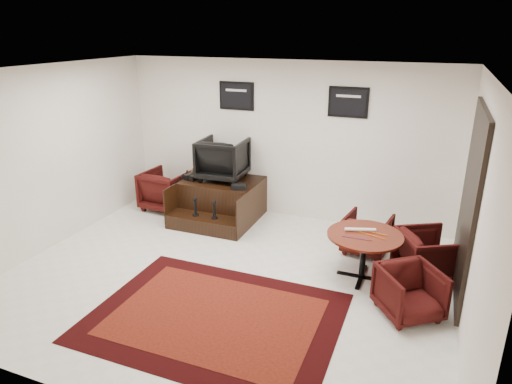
{
  "coord_description": "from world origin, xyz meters",
  "views": [
    {
      "loc": [
        2.47,
        -5.05,
        3.3
      ],
      "look_at": [
        0.1,
        0.9,
        0.98
      ],
      "focal_mm": 32.0,
      "sensor_mm": 36.0,
      "label": 1
    }
  ],
  "objects_px": {
    "armchair_side": "(166,188)",
    "meeting_table": "(365,240)",
    "shine_chair": "(223,157)",
    "shine_podium": "(221,201)",
    "table_chair_window": "(428,253)",
    "table_chair_corner": "(410,290)",
    "table_chair_back": "(367,232)"
  },
  "relations": [
    {
      "from": "shine_chair",
      "to": "table_chair_back",
      "type": "relative_size",
      "value": 1.22
    },
    {
      "from": "armchair_side",
      "to": "table_chair_corner",
      "type": "bearing_deg",
      "value": 160.96
    },
    {
      "from": "shine_podium",
      "to": "meeting_table",
      "type": "distance_m",
      "value": 3.03
    },
    {
      "from": "table_chair_window",
      "to": "shine_podium",
      "type": "bearing_deg",
      "value": 47.3
    },
    {
      "from": "shine_chair",
      "to": "shine_podium",
      "type": "bearing_deg",
      "value": 86.67
    },
    {
      "from": "shine_podium",
      "to": "table_chair_corner",
      "type": "bearing_deg",
      "value": -28.85
    },
    {
      "from": "table_chair_window",
      "to": "table_chair_corner",
      "type": "relative_size",
      "value": 1.1
    },
    {
      "from": "shine_podium",
      "to": "armchair_side",
      "type": "xyz_separation_m",
      "value": [
        -1.17,
        0.04,
        0.09
      ]
    },
    {
      "from": "table_chair_window",
      "to": "table_chair_corner",
      "type": "xyz_separation_m",
      "value": [
        -0.16,
        -1.03,
        -0.03
      ]
    },
    {
      "from": "shine_podium",
      "to": "meeting_table",
      "type": "relative_size",
      "value": 1.38
    },
    {
      "from": "shine_chair",
      "to": "table_chair_window",
      "type": "xyz_separation_m",
      "value": [
        3.59,
        -1.0,
        -0.74
      ]
    },
    {
      "from": "table_chair_window",
      "to": "armchair_side",
      "type": "bearing_deg",
      "value": 50.07
    },
    {
      "from": "table_chair_corner",
      "to": "shine_podium",
      "type": "bearing_deg",
      "value": 114.88
    },
    {
      "from": "meeting_table",
      "to": "shine_chair",
      "type": "bearing_deg",
      "value": 153.87
    },
    {
      "from": "armchair_side",
      "to": "table_chair_window",
      "type": "height_order",
      "value": "armchair_side"
    },
    {
      "from": "armchair_side",
      "to": "shine_podium",
      "type": "bearing_deg",
      "value": -178.26
    },
    {
      "from": "shine_chair",
      "to": "meeting_table",
      "type": "xyz_separation_m",
      "value": [
        2.77,
        -1.36,
        -0.53
      ]
    },
    {
      "from": "shine_chair",
      "to": "table_chair_window",
      "type": "bearing_deg",
      "value": 161.05
    },
    {
      "from": "shine_podium",
      "to": "armchair_side",
      "type": "bearing_deg",
      "value": 178.03
    },
    {
      "from": "shine_chair",
      "to": "meeting_table",
      "type": "bearing_deg",
      "value": 150.54
    },
    {
      "from": "table_chair_window",
      "to": "table_chair_corner",
      "type": "bearing_deg",
      "value": 141.91
    },
    {
      "from": "armchair_side",
      "to": "shine_chair",
      "type": "bearing_deg",
      "value": -171.27
    },
    {
      "from": "table_chair_back",
      "to": "table_chair_window",
      "type": "xyz_separation_m",
      "value": [
        0.89,
        -0.47,
        0.04
      ]
    },
    {
      "from": "shine_chair",
      "to": "table_chair_window",
      "type": "relative_size",
      "value": 1.1
    },
    {
      "from": "armchair_side",
      "to": "meeting_table",
      "type": "bearing_deg",
      "value": 166.05
    },
    {
      "from": "shine_chair",
      "to": "table_chair_corner",
      "type": "height_order",
      "value": "shine_chair"
    },
    {
      "from": "armchair_side",
      "to": "table_chair_back",
      "type": "height_order",
      "value": "armchair_side"
    },
    {
      "from": "shine_podium",
      "to": "table_chair_corner",
      "type": "height_order",
      "value": "shine_podium"
    },
    {
      "from": "shine_podium",
      "to": "shine_chair",
      "type": "xyz_separation_m",
      "value": [
        0.0,
        0.14,
        0.79
      ]
    },
    {
      "from": "shine_chair",
      "to": "table_chair_corner",
      "type": "xyz_separation_m",
      "value": [
        3.43,
        -2.03,
        -0.78
      ]
    },
    {
      "from": "meeting_table",
      "to": "table_chair_corner",
      "type": "distance_m",
      "value": 0.98
    },
    {
      "from": "table_chair_window",
      "to": "table_chair_corner",
      "type": "height_order",
      "value": "table_chair_window"
    }
  ]
}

